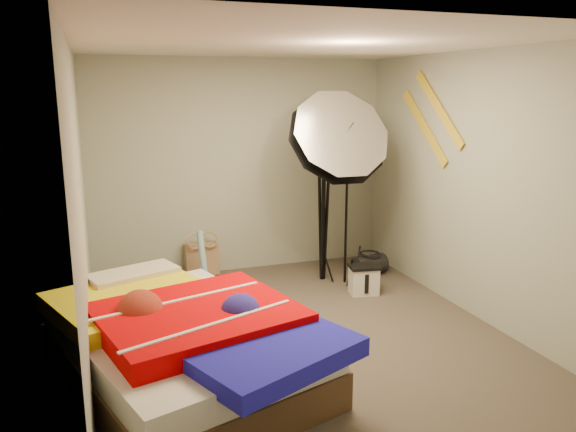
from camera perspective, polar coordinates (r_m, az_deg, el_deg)
name	(u,v)px	position (r m, az deg, el deg)	size (l,w,h in m)	color
floor	(299,334)	(5.15, 1.17, -11.88)	(4.00, 4.00, 0.00)	#51473E
ceiling	(301,44)	(4.69, 1.31, 17.09)	(4.00, 4.00, 0.00)	silver
wall_back	(241,167)	(6.65, -4.80, 5.00)	(3.50, 3.50, 0.00)	#959A8B
wall_front	(434,266)	(3.02, 14.61, -4.93)	(3.50, 3.50, 0.00)	#959A8B
wall_left	(81,212)	(4.47, -20.27, 0.40)	(4.00, 4.00, 0.00)	#959A8B
wall_right	(473,186)	(5.61, 18.27, 2.93)	(4.00, 4.00, 0.00)	#959A8B
tote_bag	(202,259)	(6.67, -8.76, -4.37)	(0.39, 0.12, 0.39)	#A57F5E
wrapping_roll	(203,259)	(6.30, -8.64, -4.30)	(0.07, 0.07, 0.62)	#4F92BB
camera_case	(364,281)	(6.09, 7.70, -6.53)	(0.29, 0.21, 0.29)	silver
duffel_bag	(369,265)	(6.70, 8.27, -4.95)	(0.24, 0.24, 0.40)	black
wall_stripe_upper	(439,109)	(6.01, 15.09, 10.48)	(0.02, 1.10, 0.10)	gold
wall_stripe_lower	(424,127)	(6.23, 13.69, 8.78)	(0.02, 1.10, 0.10)	gold
bed	(183,342)	(4.34, -10.62, -12.44)	(2.13, 2.53, 0.63)	#4C3421
photo_umbrella	(337,141)	(5.92, 4.98, 7.65)	(1.32, 1.00, 2.26)	black
camera_tripod	(323,209)	(6.32, 3.62, 0.70)	(0.08, 0.08, 1.44)	black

